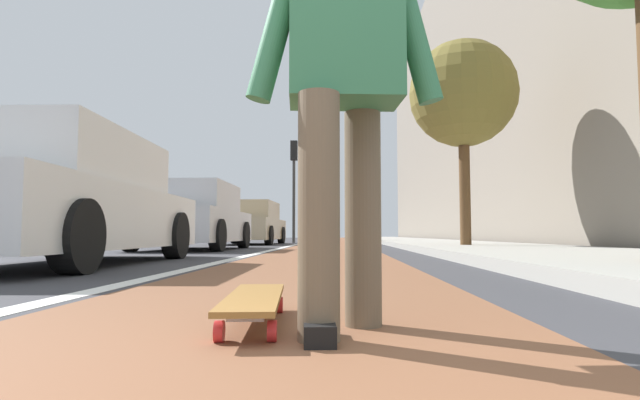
{
  "coord_description": "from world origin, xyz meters",
  "views": [
    {
      "loc": [
        -0.39,
        -0.3,
        0.35
      ],
      "look_at": [
        11.54,
        0.19,
        1.17
      ],
      "focal_mm": 28.1,
      "sensor_mm": 36.0,
      "label": 1
    }
  ],
  "objects_px": {
    "parked_car_mid": "(193,218)",
    "traffic_light": "(294,172)",
    "parked_car_near": "(65,202)",
    "street_tree_mid": "(463,95)",
    "skater_person": "(344,71)",
    "parked_car_far": "(250,224)",
    "skateboard": "(254,301)"
  },
  "relations": [
    {
      "from": "parked_car_near",
      "to": "parked_car_mid",
      "type": "relative_size",
      "value": 1.11
    },
    {
      "from": "skater_person",
      "to": "parked_car_far",
      "type": "bearing_deg",
      "value": 11.5
    },
    {
      "from": "parked_car_mid",
      "to": "parked_car_far",
      "type": "bearing_deg",
      "value": -1.82
    },
    {
      "from": "skater_person",
      "to": "parked_car_far",
      "type": "height_order",
      "value": "skater_person"
    },
    {
      "from": "parked_car_far",
      "to": "traffic_light",
      "type": "height_order",
      "value": "traffic_light"
    },
    {
      "from": "parked_car_mid",
      "to": "parked_car_far",
      "type": "distance_m",
      "value": 6.13
    },
    {
      "from": "skateboard",
      "to": "parked_car_near",
      "type": "xyz_separation_m",
      "value": [
        3.66,
        2.82,
        0.63
      ]
    },
    {
      "from": "skateboard",
      "to": "parked_car_far",
      "type": "relative_size",
      "value": 0.19
    },
    {
      "from": "street_tree_mid",
      "to": "parked_car_mid",
      "type": "bearing_deg",
      "value": 84.71
    },
    {
      "from": "parked_car_far",
      "to": "street_tree_mid",
      "type": "height_order",
      "value": "street_tree_mid"
    },
    {
      "from": "parked_car_far",
      "to": "parked_car_mid",
      "type": "bearing_deg",
      "value": 178.18
    },
    {
      "from": "parked_car_near",
      "to": "parked_car_mid",
      "type": "xyz_separation_m",
      "value": [
        5.6,
        0.19,
        -0.0
      ]
    },
    {
      "from": "skateboard",
      "to": "skater_person",
      "type": "relative_size",
      "value": 0.52
    },
    {
      "from": "parked_car_mid",
      "to": "parked_car_far",
      "type": "relative_size",
      "value": 0.92
    },
    {
      "from": "parked_car_near",
      "to": "traffic_light",
      "type": "height_order",
      "value": "traffic_light"
    },
    {
      "from": "skater_person",
      "to": "traffic_light",
      "type": "xyz_separation_m",
      "value": [
        18.49,
        1.92,
        1.95
      ]
    },
    {
      "from": "parked_car_far",
      "to": "skater_person",
      "type": "bearing_deg",
      "value": -168.5
    },
    {
      "from": "traffic_light",
      "to": "parked_car_far",
      "type": "bearing_deg",
      "value": 157.32
    },
    {
      "from": "skateboard",
      "to": "parked_car_mid",
      "type": "height_order",
      "value": "parked_car_mid"
    },
    {
      "from": "traffic_light",
      "to": "street_tree_mid",
      "type": "height_order",
      "value": "street_tree_mid"
    },
    {
      "from": "skateboard",
      "to": "street_tree_mid",
      "type": "bearing_deg",
      "value": -18.75
    },
    {
      "from": "parked_car_near",
      "to": "parked_car_mid",
      "type": "distance_m",
      "value": 5.6
    },
    {
      "from": "skater_person",
      "to": "parked_car_far",
      "type": "distance_m",
      "value": 15.85
    },
    {
      "from": "parked_car_far",
      "to": "street_tree_mid",
      "type": "xyz_separation_m",
      "value": [
        -6.68,
        -5.77,
        2.62
      ]
    },
    {
      "from": "skater_person",
      "to": "parked_car_mid",
      "type": "height_order",
      "value": "skater_person"
    },
    {
      "from": "skater_person",
      "to": "parked_car_mid",
      "type": "relative_size",
      "value": 0.4
    },
    {
      "from": "parked_car_far",
      "to": "parked_car_near",
      "type": "bearing_deg",
      "value": 179.98
    },
    {
      "from": "skateboard",
      "to": "traffic_light",
      "type": "bearing_deg",
      "value": 4.91
    },
    {
      "from": "parked_car_mid",
      "to": "traffic_light",
      "type": "xyz_separation_m",
      "value": [
        9.08,
        -1.43,
        2.17
      ]
    },
    {
      "from": "skateboard",
      "to": "street_tree_mid",
      "type": "distance_m",
      "value": 9.74
    },
    {
      "from": "parked_car_near",
      "to": "street_tree_mid",
      "type": "xyz_separation_m",
      "value": [
        5.05,
        -5.77,
        2.61
      ]
    },
    {
      "from": "parked_car_near",
      "to": "traffic_light",
      "type": "xyz_separation_m",
      "value": [
        14.68,
        -1.24,
        2.17
      ]
    }
  ]
}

